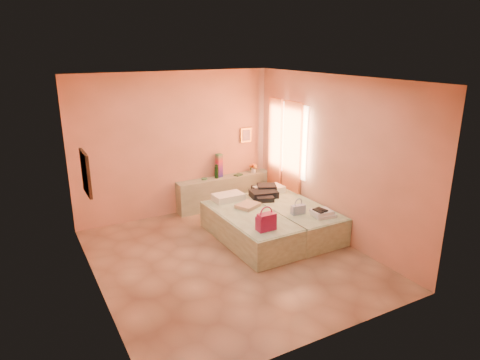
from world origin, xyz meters
The scene contains 16 objects.
ground centered at (0.00, 0.00, 0.00)m, with size 4.50×4.50×0.00m, color tan.
room_walls centered at (0.21, 0.57, 1.79)m, with size 4.02×4.51×2.81m.
headboard_ledge centered at (0.98, 2.10, 0.33)m, with size 2.05×0.30×0.65m, color #A7AD8D.
bed_left centered at (0.60, 0.40, 0.25)m, with size 0.90×2.00×0.50m, color beige.
bed_right centered at (1.50, 0.40, 0.25)m, with size 0.90×2.00×0.50m, color beige.
water_bottle centered at (0.79, 2.10, 0.79)m, with size 0.08×0.08×0.28m, color black.
rainbow_box centered at (0.89, 2.16, 0.89)m, with size 0.11×0.11×0.49m, color maroon.
small_dish centered at (0.54, 2.13, 0.67)m, with size 0.12×0.12×0.03m, color #478356.
green_book centered at (1.27, 2.05, 0.66)m, with size 0.17×0.12×0.03m, color #294D31.
flower_vase centered at (1.67, 2.09, 0.77)m, with size 0.18×0.18×0.23m, color white.
magenta_handbag centered at (0.50, -0.28, 0.64)m, with size 0.30×0.17×0.28m, color maroon.
khaki_garment centered at (0.73, 0.70, 0.53)m, with size 0.39×0.31×0.07m, color tan.
clothes_pile centered at (1.31, 1.02, 0.58)m, with size 0.53×0.53×0.16m, color black.
blue_handbag centered at (1.33, 0.02, 0.58)m, with size 0.25×0.11×0.16m, color #3D5D94.
towel_stack centered at (1.65, -0.27, 0.55)m, with size 0.35×0.30×0.10m, color silver.
sandal_pair centered at (1.59, -0.26, 0.61)m, with size 0.16×0.21×0.02m, color black.
Camera 1 is at (-2.80, -5.45, 3.25)m, focal length 32.00 mm.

